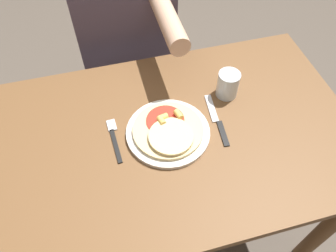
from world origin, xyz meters
The scene contains 8 objects.
ground_plane centered at (0.00, 0.00, 0.00)m, with size 8.00×8.00×0.00m, color brown.
dining_table centered at (0.00, 0.00, 0.63)m, with size 1.28×0.75×0.74m.
plate centered at (0.02, 0.01, 0.75)m, with size 0.27×0.27×0.01m.
pizza centered at (0.02, 0.00, 0.76)m, with size 0.23×0.23×0.04m.
fork centered at (-0.15, 0.03, 0.74)m, with size 0.03×0.18×0.00m.
knife centered at (0.20, 0.01, 0.74)m, with size 0.03×0.22×0.00m.
drinking_glass centered at (0.27, 0.12, 0.79)m, with size 0.07×0.07×0.09m.
person_diner centered at (-0.01, 0.58, 0.74)m, with size 0.40×0.52×1.26m.
Camera 1 is at (-0.13, -0.59, 1.60)m, focal length 35.00 mm.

